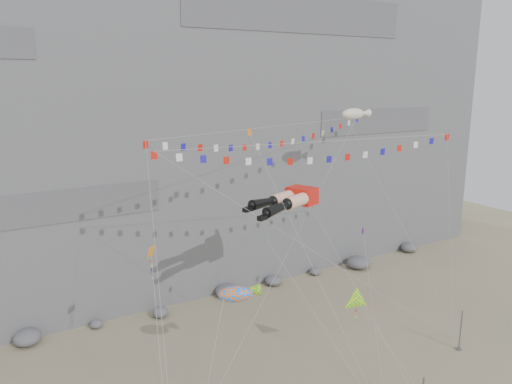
{
  "coord_description": "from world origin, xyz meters",
  "views": [
    {
      "loc": [
        -23.04,
        -28.08,
        23.16
      ],
      "look_at": [
        -1.09,
        9.0,
        13.37
      ],
      "focal_mm": 35.0,
      "sensor_mm": 36.0,
      "label": 1
    }
  ],
  "objects": [
    {
      "name": "talus_boulders",
      "position": [
        0.0,
        17.0,
        0.6
      ],
      "size": [
        60.0,
        3.0,
        1.2
      ],
      "primitive_type": null,
      "color": "slate",
      "rests_on": "ground"
    },
    {
      "name": "fish_windsock",
      "position": [
        -7.03,
        1.92,
        7.74
      ],
      "size": [
        8.96,
        8.37,
        12.5
      ],
      "color": "#FF630D",
      "rests_on": "ground"
    },
    {
      "name": "small_kite_b",
      "position": [
        7.09,
        3.89,
        9.61
      ],
      "size": [
        6.69,
        10.29,
        14.97
      ],
      "color": "purple",
      "rests_on": "ground"
    },
    {
      "name": "legs_kite",
      "position": [
        -0.55,
        4.8,
        13.43
      ],
      "size": [
        8.29,
        14.9,
        18.99
      ],
      "rotation": [
        0.0,
        0.0,
        0.38
      ],
      "color": "red",
      "rests_on": "ground"
    },
    {
      "name": "anchor_pole_right",
      "position": [
        12.4,
        -3.13,
        1.86
      ],
      "size": [
        0.12,
        0.12,
        3.72
      ],
      "primitive_type": "cylinder",
      "color": "slate",
      "rests_on": "ground"
    },
    {
      "name": "small_kite_c",
      "position": [
        -3.23,
        3.5,
        10.71
      ],
      "size": [
        3.56,
        11.61,
        15.84
      ],
      "color": "green",
      "rests_on": "ground"
    },
    {
      "name": "delta_kite",
      "position": [
        1.74,
        -1.48,
        6.46
      ],
      "size": [
        2.93,
        7.33,
        9.55
      ],
      "color": "#FEE80C",
      "rests_on": "ground"
    },
    {
      "name": "flag_banner_lower",
      "position": [
        1.43,
        3.21,
        18.28
      ],
      "size": [
        26.39,
        6.48,
        22.44
      ],
      "color": "red",
      "rests_on": "ground"
    },
    {
      "name": "cliff",
      "position": [
        0.0,
        32.0,
        25.0
      ],
      "size": [
        80.0,
        28.0,
        50.0
      ],
      "primitive_type": "cube",
      "color": "slate",
      "rests_on": "ground"
    },
    {
      "name": "harlequin_kite",
      "position": [
        -12.97,
        2.74,
        11.79
      ],
      "size": [
        2.85,
        8.39,
        14.13
      ],
      "color": "#FC361C",
      "rests_on": "ground"
    },
    {
      "name": "small_kite_a",
      "position": [
        -2.86,
        6.7,
        18.58
      ],
      "size": [
        3.83,
        13.84,
        23.23
      ],
      "color": "orange",
      "rests_on": "ground"
    },
    {
      "name": "flag_banner_upper",
      "position": [
        1.87,
        10.38,
        18.91
      ],
      "size": [
        30.05,
        18.76,
        28.49
      ],
      "color": "red",
      "rests_on": "ground"
    },
    {
      "name": "ground",
      "position": [
        0.0,
        0.0,
        0.0
      ],
      "size": [
        120.0,
        120.0,
        0.0
      ],
      "primitive_type": "plane",
      "color": "gray",
      "rests_on": "ground"
    },
    {
      "name": "blimp_windsock",
      "position": [
        10.59,
        9.82,
        19.74
      ],
      "size": [
        5.74,
        12.25,
        23.19
      ],
      "color": "beige",
      "rests_on": "ground"
    }
  ]
}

